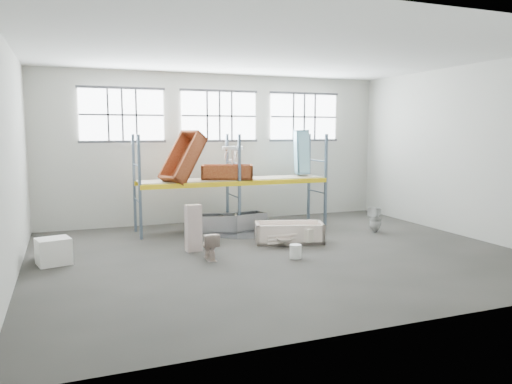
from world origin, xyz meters
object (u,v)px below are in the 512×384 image
blue_tub_upright (301,152)px  bucket (296,251)px  steel_tub_right (243,221)px  carton_near (54,251)px  toilet_white (375,219)px  steel_tub_left (213,223)px  rust_tub_flat (227,172)px  toilet_beige (210,246)px  cistern_tall (193,228)px  bathtub_beige (289,232)px

blue_tub_upright → bucket: bearing=-117.9°
steel_tub_right → blue_tub_upright: size_ratio=0.96×
bucket → carton_near: (-5.51, 1.55, 0.14)m
toilet_white → steel_tub_left: (-4.66, 1.82, -0.13)m
rust_tub_flat → bucket: (0.45, -3.99, -1.65)m
bucket → carton_near: carton_near is taller
toilet_beige → carton_near: bearing=-11.2°
cistern_tall → bucket: cistern_tall is taller
bathtub_beige → steel_tub_left: size_ratio=1.28×
bathtub_beige → steel_tub_right: 2.24m
bathtub_beige → carton_near: (-6.10, -0.08, 0.03)m
bathtub_beige → toilet_beige: 2.76m
blue_tub_upright → bucket: 5.33m
bathtub_beige → carton_near: bearing=-161.4°
steel_tub_right → rust_tub_flat: bearing=157.1°
toilet_white → bucket: bearing=-80.8°
cistern_tall → blue_tub_upright: bearing=24.5°
cistern_tall → rust_tub_flat: rust_tub_flat is taller
bucket → carton_near: size_ratio=0.47×
toilet_beige → steel_tub_left: 3.27m
toilet_beige → blue_tub_upright: 5.96m
cistern_tall → rust_tub_flat: bearing=47.9°
steel_tub_right → bucket: 3.80m
toilet_white → steel_tub_right: toilet_white is taller
bathtub_beige → blue_tub_upright: blue_tub_upright is taller
cistern_tall → steel_tub_left: size_ratio=0.83×
carton_near → rust_tub_flat: bearing=25.8°
bucket → steel_tub_left: bearing=104.8°
cistern_tall → bucket: 2.72m
toilet_white → carton_near: bearing=-106.4°
bathtub_beige → blue_tub_upright: bearing=75.4°
steel_tub_right → rust_tub_flat: 1.64m
steel_tub_right → bucket: bearing=-90.1°
bathtub_beige → carton_near: 6.10m
steel_tub_right → blue_tub_upright: blue_tub_upright is taller
toilet_beige → toilet_white: bearing=-163.9°
cistern_tall → steel_tub_right: size_ratio=0.86×
toilet_beige → steel_tub_right: bearing=-119.1°
rust_tub_flat → blue_tub_upright: (2.72, 0.29, 0.57)m
steel_tub_right → bucket: (-0.00, -3.80, -0.09)m
bathtub_beige → blue_tub_upright: size_ratio=1.28×
steel_tub_right → blue_tub_upright: bearing=12.1°
bathtub_beige → steel_tub_right: bathtub_beige is taller
toilet_beige → blue_tub_upright: bearing=-136.3°
toilet_white → steel_tub_left: size_ratio=0.54×
toilet_white → carton_near: 9.19m
cistern_tall → bucket: (2.15, -1.61, -0.44)m
steel_tub_right → toilet_white: bearing=-26.8°
toilet_beige → cistern_tall: 1.01m
rust_tub_flat → steel_tub_right: bearing=-22.9°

